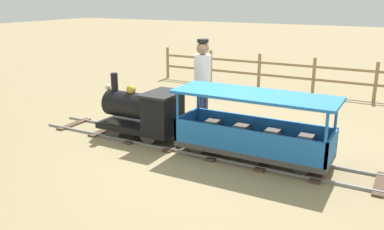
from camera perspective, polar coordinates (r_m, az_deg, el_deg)
ground_plane at (r=6.40m, az=1.98°, el=-5.04°), size 60.00×60.00×0.00m
track at (r=6.45m, az=0.88°, el=-4.69°), size 0.77×6.05×0.04m
locomotive at (r=6.82m, az=-6.76°, el=0.50°), size 0.73×1.45×1.04m
passenger_car at (r=5.97m, az=8.56°, el=-2.50°), size 0.83×2.35×0.97m
conductor_person at (r=7.22m, az=1.50°, el=5.36°), size 0.30×0.30×1.62m
fence_section at (r=10.62m, az=13.01°, el=5.91°), size 0.08×7.13×0.90m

